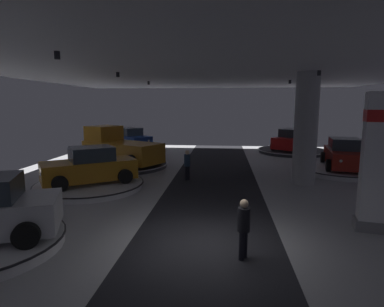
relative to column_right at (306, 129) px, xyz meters
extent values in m
cube|color=#B2B2B7|center=(-4.47, -7.53, -2.77)|extent=(24.00, 44.00, 0.05)
cube|color=#232328|center=(-4.47, -7.53, -2.75)|extent=(4.40, 44.00, 0.01)
cube|color=silver|center=(-4.47, -7.53, 2.80)|extent=(24.00, 44.00, 0.10)
cylinder|color=black|center=(-8.70, -7.26, 2.57)|extent=(0.16, 0.16, 0.22)
cylinder|color=black|center=(-8.94, -1.39, 2.57)|extent=(0.16, 0.16, 0.22)
cylinder|color=black|center=(-8.88, 4.49, 2.57)|extent=(0.16, 0.16, 0.22)
cylinder|color=black|center=(0.14, -1.20, 2.57)|extent=(0.16, 0.16, 0.22)
cylinder|color=black|center=(-0.02, 4.35, 2.57)|extent=(0.16, 0.16, 0.22)
cylinder|color=#ADADB2|center=(0.00, 0.00, 0.00)|extent=(1.13, 1.13, 5.50)
cube|color=slate|center=(0.82, -5.97, -2.58)|extent=(1.37, 0.89, 0.35)
cube|color=white|center=(0.82, -5.97, -0.41)|extent=(1.19, 0.77, 3.99)
cylinder|color=silver|center=(2.98, 2.93, -2.60)|extent=(4.94, 4.94, 0.30)
cylinder|color=black|center=(2.98, 2.93, -2.48)|extent=(5.04, 5.04, 0.05)
cube|color=maroon|center=(2.98, 2.93, -1.84)|extent=(2.54, 4.46, 0.90)
cube|color=#2D3842|center=(3.01, 3.08, -1.09)|extent=(1.88, 2.15, 0.70)
cylinder|color=black|center=(3.70, 1.34, -2.11)|extent=(0.34, 0.71, 0.68)
cylinder|color=black|center=(1.74, 1.71, -2.11)|extent=(0.34, 0.71, 0.68)
cylinder|color=black|center=(4.23, 4.15, -2.11)|extent=(0.34, 0.71, 0.68)
cylinder|color=black|center=(2.26, 4.52, -2.11)|extent=(0.34, 0.71, 0.68)
sphere|color=white|center=(3.09, 0.82, -1.73)|extent=(0.18, 0.18, 0.18)
sphere|color=white|center=(2.12, 1.00, -1.73)|extent=(0.18, 0.18, 0.18)
cylinder|color=#333338|center=(-10.39, 3.32, -2.63)|extent=(5.57, 5.57, 0.25)
cylinder|color=white|center=(-10.39, 3.32, -2.53)|extent=(5.68, 5.68, 0.05)
cube|color=#B77519|center=(-10.39, 3.32, -1.75)|extent=(5.66, 4.38, 1.20)
cube|color=#B77519|center=(-11.88, 4.14, -0.70)|extent=(2.40, 2.48, 1.00)
cube|color=#28333D|center=(-11.43, 3.89, -0.70)|extent=(0.91, 1.57, 0.75)
cylinder|color=black|center=(-12.58, 3.18, -2.08)|extent=(0.87, 0.65, 0.84)
cylinder|color=black|center=(-11.45, 5.24, -2.08)|extent=(0.87, 0.65, 0.84)
cylinder|color=black|center=(-9.33, 1.40, -2.08)|extent=(0.87, 0.65, 0.84)
cylinder|color=black|center=(-8.20, 3.46, -2.08)|extent=(0.87, 0.65, 0.84)
cylinder|color=#333338|center=(1.64, 10.51, -2.61)|extent=(5.44, 5.44, 0.28)
cylinder|color=white|center=(1.64, 10.51, -2.50)|extent=(5.54, 5.54, 0.05)
cube|color=red|center=(1.64, 10.51, -1.86)|extent=(3.92, 4.46, 0.90)
cube|color=#2D3842|center=(1.55, 10.39, -1.11)|extent=(2.38, 2.45, 0.70)
cylinder|color=black|center=(1.67, 12.26, -2.13)|extent=(0.58, 0.68, 0.68)
cylinder|color=black|center=(3.28, 11.08, -2.13)|extent=(0.58, 0.68, 0.68)
cylinder|color=black|center=(-0.01, 9.94, -2.13)|extent=(0.58, 0.68, 0.68)
cylinder|color=black|center=(1.61, 8.77, -2.13)|extent=(0.58, 0.68, 0.68)
sphere|color=white|center=(2.44, 12.47, -1.75)|extent=(0.18, 0.18, 0.18)
sphere|color=white|center=(3.24, 11.89, -1.75)|extent=(0.18, 0.18, 0.18)
cylinder|color=black|center=(-8.93, -8.94, -2.08)|extent=(0.71, 0.45, 0.68)
cylinder|color=black|center=(-9.66, -7.08, -2.08)|extent=(0.71, 0.45, 0.68)
cylinder|color=silver|center=(-10.30, -1.97, -2.61)|extent=(4.95, 4.95, 0.28)
cylinder|color=black|center=(-10.30, -1.97, -2.50)|extent=(5.05, 5.05, 0.05)
cube|color=#B77519|center=(-10.30, -1.97, -1.86)|extent=(4.47, 3.89, 0.90)
cube|color=#2D3842|center=(-10.18, -1.89, -1.11)|extent=(2.45, 2.37, 0.70)
cylinder|color=black|center=(-10.89, -3.61, -2.13)|extent=(0.68, 0.57, 0.68)
cylinder|color=black|center=(-12.04, -1.98, -2.13)|extent=(0.68, 0.57, 0.68)
cylinder|color=black|center=(-8.56, -1.96, -2.13)|extent=(0.68, 0.57, 0.68)
cylinder|color=black|center=(-9.71, -0.33, -2.13)|extent=(0.68, 0.57, 0.68)
sphere|color=white|center=(-11.69, -3.56, -1.75)|extent=(0.18, 0.18, 0.18)
sphere|color=white|center=(-12.26, -2.76, -1.75)|extent=(0.18, 0.18, 0.18)
cylinder|color=#333338|center=(-12.05, 10.78, -2.63)|extent=(5.72, 5.72, 0.24)
cylinder|color=white|center=(-12.05, 10.78, -2.54)|extent=(5.83, 5.83, 0.05)
cube|color=navy|center=(-12.05, 10.78, -1.90)|extent=(4.26, 4.23, 0.90)
cube|color=#2D3842|center=(-12.16, 10.88, -1.15)|extent=(2.45, 2.44, 0.70)
cylinder|color=black|center=(-10.33, 10.49, -2.17)|extent=(0.64, 0.63, 0.68)
cylinder|color=black|center=(-11.73, 9.06, -2.17)|extent=(0.64, 0.63, 0.68)
cylinder|color=black|center=(-12.37, 12.49, -2.17)|extent=(0.64, 0.63, 0.68)
cylinder|color=black|center=(-13.77, 11.06, -2.17)|extent=(0.64, 0.63, 0.68)
sphere|color=white|center=(-10.24, 9.69, -1.79)|extent=(0.18, 0.18, 0.18)
sphere|color=white|center=(-10.93, 8.98, -1.79)|extent=(0.18, 0.18, 0.18)
cylinder|color=black|center=(-3.51, -8.35, -2.35)|extent=(0.14, 0.14, 0.80)
cylinder|color=black|center=(-3.42, -8.20, -2.35)|extent=(0.14, 0.14, 0.80)
cylinder|color=black|center=(-3.46, -8.28, -1.69)|extent=(0.32, 0.32, 0.62)
sphere|color=beige|center=(-3.46, -8.28, -1.27)|extent=(0.22, 0.22, 0.22)
cylinder|color=black|center=(-5.94, 0.09, -2.35)|extent=(0.14, 0.14, 0.80)
cylinder|color=black|center=(-5.84, 0.24, -2.35)|extent=(0.14, 0.14, 0.80)
cylinder|color=#233851|center=(-5.89, 0.16, -1.69)|extent=(0.32, 0.32, 0.62)
sphere|color=beige|center=(-5.89, 0.16, -1.27)|extent=(0.22, 0.22, 0.22)
camera|label=1|loc=(-4.00, -16.09, 1.21)|focal=29.76mm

